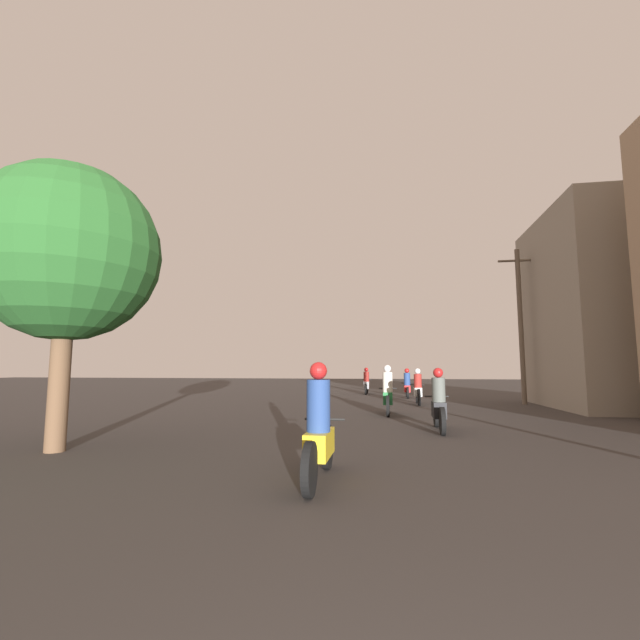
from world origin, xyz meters
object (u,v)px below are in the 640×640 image
motorcycle_yellow (319,434)px  street_tree (68,253)px  motorcycle_black (439,405)px  motorcycle_white (418,390)px  building_right_far (603,309)px  motorcycle_green (388,395)px  motorcycle_silver (366,383)px  utility_pole_far (520,322)px  motorcycle_red (407,386)px

motorcycle_yellow → street_tree: street_tree is taller
motorcycle_black → street_tree: 8.74m
motorcycle_white → building_right_far: (7.11, -0.47, 3.20)m
motorcycle_green → building_right_far: 9.65m
motorcycle_white → motorcycle_black: bearing=-95.1°
motorcycle_yellow → motorcycle_silver: 19.55m
motorcycle_black → utility_pole_far: size_ratio=0.30×
motorcycle_black → motorcycle_red: 11.72m
motorcycle_red → motorcycle_silver: 3.57m
motorcycle_yellow → building_right_far: (9.20, 12.23, 3.17)m
motorcycle_green → motorcycle_red: motorcycle_green is taller
building_right_far → utility_pole_far: building_right_far is taller
motorcycle_red → utility_pole_far: utility_pole_far is taller
motorcycle_red → street_tree: street_tree is taller
motorcycle_yellow → motorcycle_white: bearing=78.5°
utility_pole_far → motorcycle_silver: bearing=139.2°
building_right_far → motorcycle_yellow: bearing=-126.9°
motorcycle_black → street_tree: bearing=-147.9°
motorcycle_red → street_tree: (-6.92, -15.49, 3.12)m
motorcycle_silver → motorcycle_yellow: bearing=-94.2°
motorcycle_yellow → motorcycle_green: (0.87, 8.53, 0.02)m
utility_pole_far → building_right_far: bearing=-25.7°
motorcycle_black → motorcycle_silver: 14.72m
motorcycle_yellow → street_tree: (-5.13, 1.27, 3.08)m
motorcycle_green → motorcycle_white: (1.22, 4.18, -0.04)m
motorcycle_white → motorcycle_red: motorcycle_white is taller
street_tree → utility_pole_far: bearing=46.5°
building_right_far → motorcycle_silver: bearing=142.8°
motorcycle_white → motorcycle_yellow: bearing=-104.7°
motorcycle_yellow → motorcycle_red: motorcycle_yellow is taller
motorcycle_red → utility_pole_far: bearing=-38.8°
motorcycle_red → motorcycle_silver: size_ratio=0.94×
motorcycle_white → motorcycle_silver: (-2.53, 6.84, 0.01)m
motorcycle_white → motorcycle_silver: size_ratio=0.99×
motorcycle_white → building_right_far: building_right_far is taller
motorcycle_green → utility_pole_far: 8.06m
motorcycle_green → motorcycle_silver: motorcycle_green is taller
motorcycle_white → motorcycle_silver: motorcycle_silver is taller
motorcycle_yellow → motorcycle_green: motorcycle_green is taller
motorcycle_white → street_tree: (-7.22, -11.44, 3.11)m
motorcycle_green → street_tree: street_tree is taller
street_tree → motorcycle_green: bearing=50.4°
utility_pole_far → street_tree: (-11.64, -12.26, 0.22)m
motorcycle_white → motorcycle_red: 4.06m
motorcycle_yellow → motorcycle_silver: bearing=89.1°
motorcycle_black → motorcycle_silver: size_ratio=1.01×
motorcycle_green → utility_pole_far: (5.65, 5.00, 2.85)m
motorcycle_yellow → motorcycle_white: 12.88m
motorcycle_black → motorcycle_green: 3.70m
motorcycle_red → utility_pole_far: 6.42m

